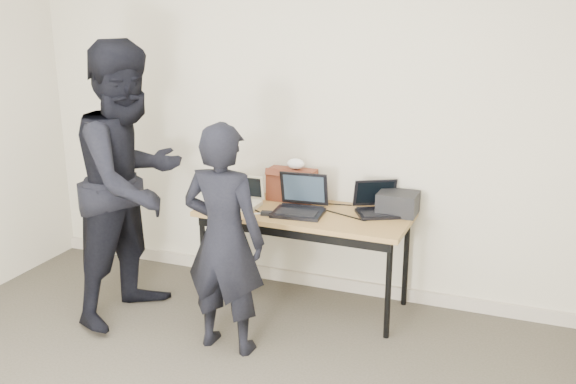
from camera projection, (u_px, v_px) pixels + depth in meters
The scene contains 13 objects.
room at pixel (130, 199), 2.71m from camera, with size 4.60×4.60×2.80m.
desk at pixel (304, 220), 4.58m from camera, with size 1.52×0.69×0.72m.
laptop_beige at pixel (242, 200), 4.68m from camera, with size 0.26×0.26×0.21m.
laptop_center at pixel (300, 204), 4.54m from camera, with size 0.37×0.36×0.27m.
laptop_right at pixel (378, 206), 4.52m from camera, with size 0.41×0.40×0.22m.
leather_satchel at pixel (292, 184), 4.79m from camera, with size 0.36×0.18×0.25m.
tissue at pixel (296, 164), 4.74m from camera, with size 0.13×0.10×0.08m, color white.
equipment_box at pixel (398, 203), 4.49m from camera, with size 0.27×0.23×0.16m, color black.
power_brick at pixel (266, 213), 4.48m from camera, with size 0.07×0.05×0.03m, color black.
cables at pixel (311, 212), 4.55m from camera, with size 1.15×0.46×0.01m.
person_typist at pixel (224, 239), 3.97m from camera, with size 0.54×0.35×1.48m, color black.
person_observer at pixel (132, 183), 4.38m from camera, with size 0.94×0.73×1.93m, color black.
baseboard at pixel (305, 279), 5.08m from camera, with size 4.50×0.03×0.10m, color #B4A895.
Camera 1 is at (1.55, -2.18, 2.14)m, focal length 40.00 mm.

